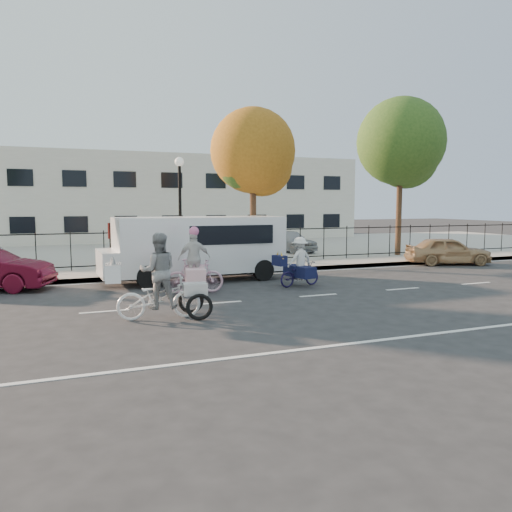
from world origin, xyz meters
name	(u,v)px	position (x,y,z in m)	size (l,w,h in m)	color
ground	(220,303)	(0.00, 0.00, 0.00)	(120.00, 120.00, 0.00)	#333334
road_markings	(220,303)	(0.00, 0.00, 0.01)	(60.00, 9.52, 0.01)	silver
curb	(178,275)	(0.00, 5.05, 0.07)	(60.00, 0.10, 0.15)	#A8A399
sidewalk	(172,272)	(0.00, 6.10, 0.07)	(60.00, 2.20, 0.15)	#A8A399
parking_lot	(138,251)	(0.00, 15.00, 0.07)	(60.00, 15.60, 0.15)	#A8A399
iron_fence	(166,248)	(0.00, 7.20, 0.90)	(58.00, 0.06, 1.50)	black
building	(117,199)	(0.00, 25.00, 3.00)	(34.00, 10.00, 6.00)	silver
lamppost	(180,192)	(0.50, 6.80, 3.11)	(0.36, 0.36, 4.33)	black
street_sign	(120,237)	(-1.85, 6.80, 1.42)	(0.85, 0.06, 1.80)	black
zebra_trike	(159,286)	(-1.87, -1.28, 0.77)	(2.35, 1.01, 2.00)	white
unicorn_bike	(193,269)	(-0.29, 1.74, 0.74)	(2.02, 1.43, 2.00)	#DBA6BE
bull_bike	(299,267)	(3.20, 1.67, 0.64)	(1.77, 1.23, 1.60)	#161037
white_van	(196,246)	(0.43, 4.11, 1.22)	(6.28, 2.29, 2.21)	white
gold_sedan	(448,251)	(11.89, 4.50, 0.61)	(1.44, 3.59, 1.22)	tan
lot_car_c	(158,245)	(0.20, 10.09, 0.78)	(1.33, 3.82, 1.26)	#505258
lot_car_d	(289,241)	(7.22, 10.94, 0.74)	(1.39, 3.45, 1.18)	#A3A5AA
tree_mid	(256,155)	(4.18, 8.00, 4.79)	(3.74, 3.73, 6.84)	#442D1D
tree_east	(402,146)	(11.76, 7.69, 5.46)	(4.25, 4.25, 7.80)	#442D1D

